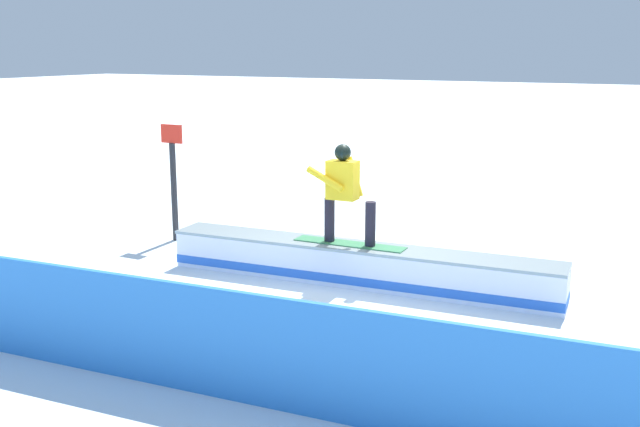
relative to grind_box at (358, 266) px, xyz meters
name	(u,v)px	position (x,y,z in m)	size (l,w,h in m)	color
ground_plane	(358,284)	(0.00, 0.00, -0.25)	(120.00, 120.00, 0.00)	white
grind_box	(358,266)	(0.00, 0.00, 0.00)	(5.47, 0.98, 0.54)	white
snowboarder	(344,191)	(0.20, 0.01, 1.02)	(1.56, 0.44, 1.35)	#3D8453
safety_fence	(196,339)	(0.00, 3.64, 0.28)	(10.85, 0.06, 1.05)	#2C7ADE
trail_marker	(173,179)	(3.67, -0.77, 0.78)	(0.40, 0.10, 1.92)	#262628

